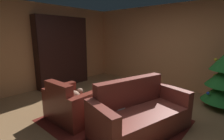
{
  "coord_description": "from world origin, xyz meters",
  "views": [
    {
      "loc": [
        1.89,
        -2.52,
        1.7
      ],
      "look_at": [
        -0.38,
        0.09,
        0.95
      ],
      "focal_mm": 26.73,
      "sensor_mm": 36.0,
      "label": 1
    }
  ],
  "objects_px": {
    "couch_red": "(139,115)",
    "book_stack_on_table": "(112,101)",
    "coffee_table": "(112,105)",
    "bottle_on_table": "(107,101)",
    "bookshelf_unit": "(66,52)",
    "armchair_red": "(71,105)"
  },
  "relations": [
    {
      "from": "couch_red",
      "to": "book_stack_on_table",
      "type": "relative_size",
      "value": 10.72
    },
    {
      "from": "coffee_table",
      "to": "book_stack_on_table",
      "type": "distance_m",
      "value": 0.08
    },
    {
      "from": "coffee_table",
      "to": "bottle_on_table",
      "type": "relative_size",
      "value": 2.45
    },
    {
      "from": "couch_red",
      "to": "book_stack_on_table",
      "type": "distance_m",
      "value": 0.58
    },
    {
      "from": "bookshelf_unit",
      "to": "armchair_red",
      "type": "relative_size",
      "value": 2.2
    },
    {
      "from": "bookshelf_unit",
      "to": "couch_red",
      "type": "height_order",
      "value": "bookshelf_unit"
    },
    {
      "from": "armchair_red",
      "to": "bottle_on_table",
      "type": "height_order",
      "value": "armchair_red"
    },
    {
      "from": "bookshelf_unit",
      "to": "coffee_table",
      "type": "relative_size",
      "value": 3.49
    },
    {
      "from": "coffee_table",
      "to": "book_stack_on_table",
      "type": "bearing_deg",
      "value": 118.48
    },
    {
      "from": "coffee_table",
      "to": "book_stack_on_table",
      "type": "relative_size",
      "value": 3.58
    },
    {
      "from": "bookshelf_unit",
      "to": "couch_red",
      "type": "bearing_deg",
      "value": -13.74
    },
    {
      "from": "couch_red",
      "to": "bookshelf_unit",
      "type": "bearing_deg",
      "value": 166.26
    },
    {
      "from": "couch_red",
      "to": "bottle_on_table",
      "type": "distance_m",
      "value": 0.62
    },
    {
      "from": "couch_red",
      "to": "bottle_on_table",
      "type": "height_order",
      "value": "couch_red"
    },
    {
      "from": "couch_red",
      "to": "armchair_red",
      "type": "bearing_deg",
      "value": -156.59
    },
    {
      "from": "couch_red",
      "to": "book_stack_on_table",
      "type": "xyz_separation_m",
      "value": [
        -0.54,
        -0.11,
        0.15
      ]
    },
    {
      "from": "bookshelf_unit",
      "to": "coffee_table",
      "type": "bearing_deg",
      "value": -18.6
    },
    {
      "from": "bookshelf_unit",
      "to": "book_stack_on_table",
      "type": "height_order",
      "value": "bookshelf_unit"
    },
    {
      "from": "bottle_on_table",
      "to": "book_stack_on_table",
      "type": "bearing_deg",
      "value": 105.39
    },
    {
      "from": "bookshelf_unit",
      "to": "armchair_red",
      "type": "bearing_deg",
      "value": -32.65
    },
    {
      "from": "bookshelf_unit",
      "to": "bottle_on_table",
      "type": "xyz_separation_m",
      "value": [
        2.9,
        -1.13,
        -0.59
      ]
    },
    {
      "from": "bottle_on_table",
      "to": "coffee_table",
      "type": "bearing_deg",
      "value": 103.74
    }
  ]
}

